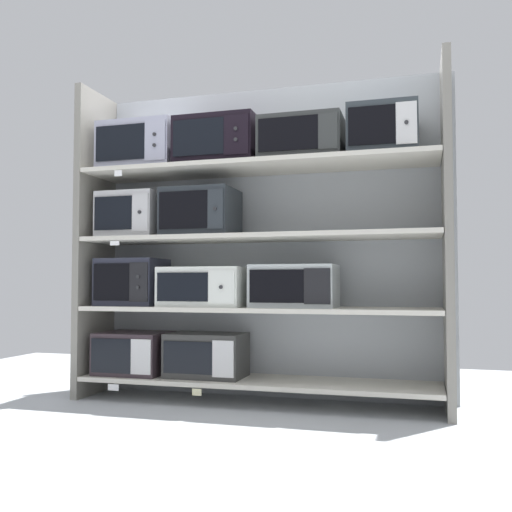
# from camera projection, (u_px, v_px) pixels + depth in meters

# --- Properties ---
(ground) EXTENTS (6.36, 6.00, 0.02)m
(ground) POSITION_uv_depth(u_px,v_px,m) (200.00, 446.00, 2.84)
(ground) COLOR #B2B7BC
(back_panel) EXTENTS (2.56, 0.04, 2.17)m
(back_panel) POSITION_uv_depth(u_px,v_px,m) (266.00, 241.00, 4.11)
(back_panel) COLOR #9EA3A8
(back_panel) RESTS_ON ground
(upright_left) EXTENTS (0.05, 0.49, 2.17)m
(upright_left) POSITION_uv_depth(u_px,v_px,m) (95.00, 242.00, 4.19)
(upright_left) COLOR gray
(upright_left) RESTS_ON ground
(upright_right) EXTENTS (0.05, 0.49, 2.17)m
(upright_right) POSITION_uv_depth(u_px,v_px,m) (448.00, 234.00, 3.52)
(upright_right) COLOR gray
(upright_right) RESTS_ON ground
(shelf_0) EXTENTS (2.36, 0.49, 0.03)m
(shelf_0) POSITION_uv_depth(u_px,v_px,m) (256.00, 381.00, 3.81)
(shelf_0) COLOR beige
(shelf_0) RESTS_ON ground
(microwave_0) EXTENTS (0.47, 0.40, 0.29)m
(microwave_0) POSITION_uv_depth(u_px,v_px,m) (134.00, 353.00, 4.06)
(microwave_0) COLOR #32272C
(microwave_0) RESTS_ON shelf_0
(microwave_1) EXTENTS (0.51, 0.34, 0.29)m
(microwave_1) POSITION_uv_depth(u_px,v_px,m) (206.00, 355.00, 3.91)
(microwave_1) COLOR #353533
(microwave_1) RESTS_ON shelf_0
(price_tag_0) EXTENTS (0.08, 0.00, 0.04)m
(price_tag_0) POSITION_uv_depth(u_px,v_px,m) (113.00, 387.00, 3.82)
(price_tag_0) COLOR white
(price_tag_1) EXTENTS (0.06, 0.00, 0.04)m
(price_tag_1) POSITION_uv_depth(u_px,v_px,m) (197.00, 392.00, 3.65)
(price_tag_1) COLOR beige
(shelf_1) EXTENTS (2.36, 0.49, 0.03)m
(shelf_1) POSITION_uv_depth(u_px,v_px,m) (256.00, 309.00, 3.83)
(shelf_1) COLOR beige
(microwave_2) EXTENTS (0.43, 0.37, 0.33)m
(microwave_2) POSITION_uv_depth(u_px,v_px,m) (132.00, 282.00, 4.09)
(microwave_2) COLOR #282A38
(microwave_2) RESTS_ON shelf_1
(microwave_3) EXTENTS (0.57, 0.44, 0.26)m
(microwave_3) POSITION_uv_depth(u_px,v_px,m) (206.00, 287.00, 3.93)
(microwave_3) COLOR silver
(microwave_3) RESTS_ON shelf_1
(microwave_4) EXTENTS (0.54, 0.36, 0.28)m
(microwave_4) POSITION_uv_depth(u_px,v_px,m) (294.00, 286.00, 3.76)
(microwave_4) COLOR #B2BBBA
(microwave_4) RESTS_ON shelf_1
(shelf_2) EXTENTS (2.36, 0.49, 0.03)m
(shelf_2) POSITION_uv_depth(u_px,v_px,m) (256.00, 238.00, 3.85)
(shelf_2) COLOR beige
(microwave_5) EXTENTS (0.43, 0.37, 0.32)m
(microwave_5) POSITION_uv_depth(u_px,v_px,m) (133.00, 216.00, 4.11)
(microwave_5) COLOR #BCBBBD
(microwave_5) RESTS_ON shelf_2
(microwave_6) EXTENTS (0.48, 0.40, 0.32)m
(microwave_6) POSITION_uv_depth(u_px,v_px,m) (201.00, 213.00, 3.97)
(microwave_6) COLOR #272C31
(microwave_6) RESTS_ON shelf_2
(price_tag_2) EXTENTS (0.07, 0.00, 0.03)m
(price_tag_2) POSITION_uv_depth(u_px,v_px,m) (115.00, 243.00, 3.86)
(price_tag_2) COLOR white
(shelf_3) EXTENTS (2.36, 0.49, 0.03)m
(shelf_3) POSITION_uv_depth(u_px,v_px,m) (256.00, 167.00, 3.88)
(shelf_3) COLOR beige
(microwave_7) EXTENTS (0.55, 0.37, 0.34)m
(microwave_7) POSITION_uv_depth(u_px,v_px,m) (142.00, 148.00, 4.11)
(microwave_7) COLOR #999AAF
(microwave_7) RESTS_ON shelf_3
(microwave_8) EXTENTS (0.55, 0.41, 0.32)m
(microwave_8) POSITION_uv_depth(u_px,v_px,m) (220.00, 143.00, 3.95)
(microwave_8) COLOR black
(microwave_8) RESTS_ON shelf_3
(microwave_9) EXTENTS (0.53, 0.42, 0.28)m
(microwave_9) POSITION_uv_depth(u_px,v_px,m) (303.00, 141.00, 3.79)
(microwave_9) COLOR #2E3130
(microwave_9) RESTS_ON shelf_3
(microwave_10) EXTENTS (0.43, 0.39, 0.32)m
(microwave_10) POSITION_uv_depth(u_px,v_px,m) (383.00, 132.00, 3.65)
(microwave_10) COLOR #2B3237
(microwave_10) RESTS_ON shelf_3
(price_tag_3) EXTENTS (0.05, 0.00, 0.04)m
(price_tag_3) POSITION_uv_depth(u_px,v_px,m) (118.00, 173.00, 3.88)
(price_tag_3) COLOR white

